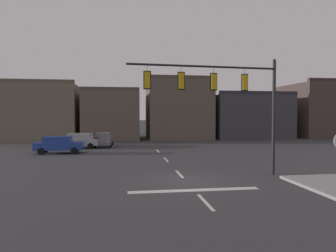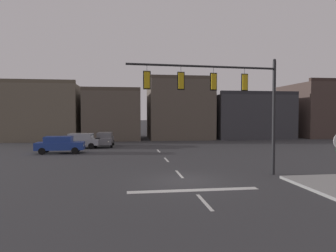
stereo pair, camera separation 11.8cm
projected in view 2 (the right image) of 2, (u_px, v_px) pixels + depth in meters
name	position (u px, v px, depth m)	size (l,w,h in m)	color
ground_plane	(186.00, 181.00, 16.43)	(400.00, 400.00, 0.00)	#353538
stop_bar_paint	(194.00, 190.00, 14.45)	(6.40, 0.50, 0.01)	silver
lane_centreline	(179.00, 174.00, 18.41)	(0.16, 26.40, 0.01)	silver
signal_mast_near_side	(225.00, 92.00, 17.50)	(8.98, 0.72, 7.01)	black
car_lot_nearside	(60.00, 144.00, 28.47)	(4.49, 2.01, 1.61)	navy
car_lot_middle	(80.00, 140.00, 32.92)	(4.59, 2.27, 1.61)	#9EA0A5
car_lot_farside	(105.00, 139.00, 34.68)	(1.98, 4.48, 1.61)	slate
building_row	(175.00, 113.00, 47.41)	(52.24, 12.42, 9.24)	#665B4C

